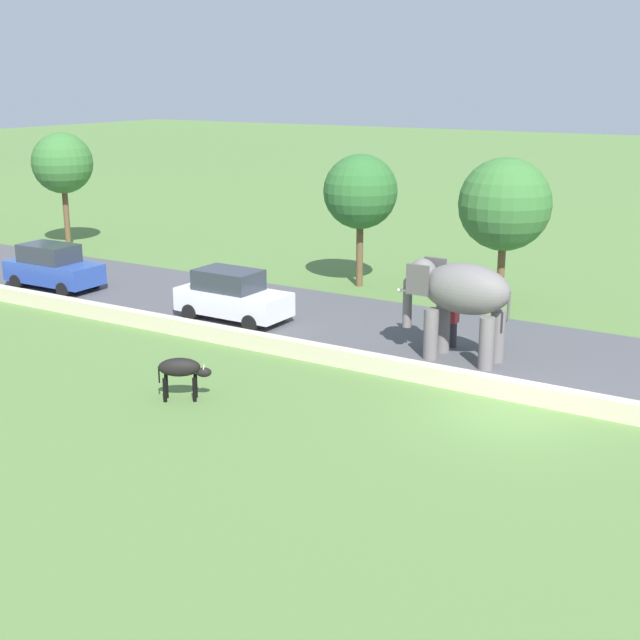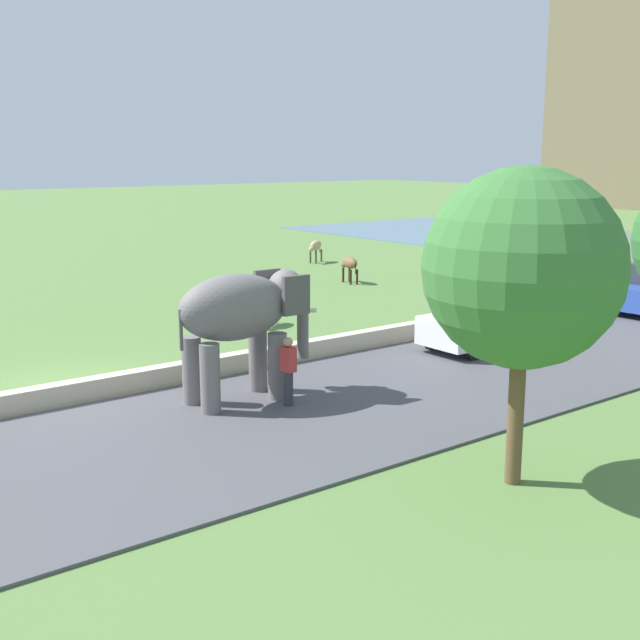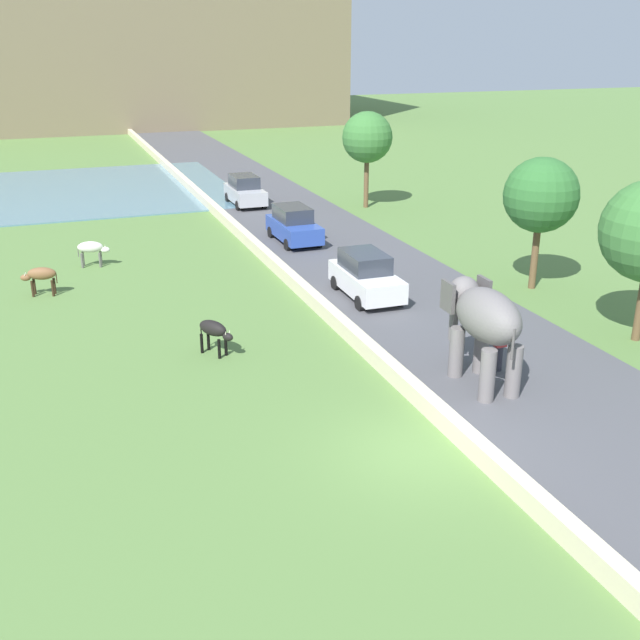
% 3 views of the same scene
% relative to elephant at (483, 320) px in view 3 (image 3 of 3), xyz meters
% --- Properties ---
extents(ground_plane, '(220.00, 220.00, 0.00)m').
position_rel_elephant_xyz_m(ground_plane, '(-3.43, -2.82, -2.04)').
color(ground_plane, '#567A3D').
extents(road_surface, '(7.00, 120.00, 0.06)m').
position_rel_elephant_xyz_m(road_surface, '(1.57, 17.18, -2.01)').
color(road_surface, '#4C4C51').
rests_on(road_surface, ground).
extents(barrier_wall, '(0.40, 110.00, 0.53)m').
position_rel_elephant_xyz_m(barrier_wall, '(-2.23, 15.18, -1.77)').
color(barrier_wall, beige).
rests_on(barrier_wall, ground).
extents(elephant, '(1.45, 3.47, 2.99)m').
position_rel_elephant_xyz_m(elephant, '(0.00, 0.00, 0.00)').
color(elephant, slate).
rests_on(elephant, ground).
extents(person_beside_elephant, '(0.36, 0.22, 1.63)m').
position_rel_elephant_xyz_m(person_beside_elephant, '(1.01, 0.53, -1.16)').
color(person_beside_elephant, '#33333D').
rests_on(person_beside_elephant, ground).
extents(car_blue, '(1.84, 4.02, 1.80)m').
position_rel_elephant_xyz_m(car_blue, '(-0.00, 17.22, -1.14)').
color(car_blue, '#2D4CA8').
rests_on(car_blue, ground).
extents(car_white, '(1.84, 4.03, 1.80)m').
position_rel_elephant_xyz_m(car_white, '(-0.00, 8.33, -1.14)').
color(car_white, white).
rests_on(car_white, ground).
extents(car_silver, '(1.80, 4.00, 1.80)m').
position_rel_elephant_xyz_m(car_silver, '(-0.00, 26.52, -1.14)').
color(car_silver, '#B7B7BC').
rests_on(car_silver, ground).
extents(cow_white, '(1.42, 0.67, 1.15)m').
position_rel_elephant_xyz_m(cow_white, '(-9.68, 16.42, -1.20)').
color(cow_white, silver).
rests_on(cow_white, ground).
extents(cow_black, '(1.05, 1.34, 1.15)m').
position_rel_elephant_xyz_m(cow_black, '(-6.79, 4.86, -1.20)').
color(cow_black, black).
rests_on(cow_black, ground).
extents(cow_brown, '(1.42, 0.70, 1.15)m').
position_rel_elephant_xyz_m(cow_brown, '(-11.88, 13.02, -1.20)').
color(cow_brown, brown).
rests_on(cow_brown, ground).
extents(tree_near, '(2.94, 2.94, 5.58)m').
position_rel_elephant_xyz_m(tree_near, '(6.64, 23.55, 2.05)').
color(tree_near, brown).
rests_on(tree_near, ground).
extents(tree_far, '(2.94, 2.94, 5.29)m').
position_rel_elephant_xyz_m(tree_far, '(6.84, 7.09, 1.76)').
color(tree_far, brown).
rests_on(tree_far, ground).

